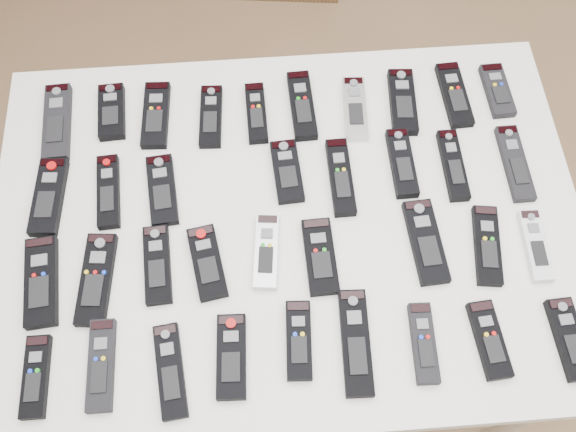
{
  "coord_description": "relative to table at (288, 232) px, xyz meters",
  "views": [
    {
      "loc": [
        0.01,
        -0.46,
        2.0
      ],
      "look_at": [
        0.06,
        0.12,
        0.8
      ],
      "focal_mm": 40.0,
      "sensor_mm": 36.0,
      "label": 1
    }
  ],
  "objects": [
    {
      "name": "remote_30",
      "position": [
        -0.13,
        -0.28,
        0.07
      ],
      "size": [
        0.06,
        0.16,
        0.02
      ],
      "primitive_type": "cube",
      "rotation": [
        0.0,
        0.0,
        -0.04
      ],
      "color": "black",
      "rests_on": "table"
    },
    {
      "name": "remote_8",
      "position": [
        0.41,
        0.29,
        0.07
      ],
      "size": [
        0.06,
        0.18,
        0.02
      ],
      "primitive_type": "cube",
      "rotation": [
        0.0,
        0.0,
        0.04
      ],
      "color": "black",
      "rests_on": "table"
    },
    {
      "name": "remote_35",
      "position": [
        0.52,
        -0.3,
        0.07
      ],
      "size": [
        0.06,
        0.16,
        0.02
      ],
      "primitive_type": "cube",
      "rotation": [
        0.0,
        0.0,
        0.05
      ],
      "color": "black",
      "rests_on": "table"
    },
    {
      "name": "remote_31",
      "position": [
        0.0,
        -0.26,
        0.07
      ],
      "size": [
        0.06,
        0.16,
        0.02
      ],
      "primitive_type": "cube",
      "rotation": [
        0.0,
        0.0,
        -0.06
      ],
      "color": "black",
      "rests_on": "table"
    },
    {
      "name": "remote_7",
      "position": [
        0.29,
        0.28,
        0.07
      ],
      "size": [
        0.07,
        0.18,
        0.02
      ],
      "primitive_type": "cube",
      "rotation": [
        0.0,
        0.0,
        -0.07
      ],
      "color": "black",
      "rests_on": "table"
    },
    {
      "name": "remote_19",
      "position": [
        -0.39,
        -0.11,
        0.07
      ],
      "size": [
        0.08,
        0.2,
        0.02
      ],
      "primitive_type": "cube",
      "rotation": [
        0.0,
        0.0,
        -0.09
      ],
      "color": "black",
      "rests_on": "table"
    },
    {
      "name": "remote_20",
      "position": [
        -0.27,
        -0.08,
        0.07
      ],
      "size": [
        0.06,
        0.17,
        0.02
      ],
      "primitive_type": "cube",
      "rotation": [
        0.0,
        0.0,
        0.06
      ],
      "color": "black",
      "rests_on": "table"
    },
    {
      "name": "remote_17",
      "position": [
        0.51,
        0.1,
        0.07
      ],
      "size": [
        0.05,
        0.19,
        0.02
      ],
      "primitive_type": "cube",
      "rotation": [
        0.0,
        0.0,
        0.01
      ],
      "color": "black",
      "rests_on": "table"
    },
    {
      "name": "remote_22",
      "position": [
        -0.05,
        -0.07,
        0.07
      ],
      "size": [
        0.06,
        0.17,
        0.02
      ],
      "primitive_type": "cube",
      "rotation": [
        0.0,
        0.0,
        -0.11
      ],
      "color": "#B7B7BC",
      "rests_on": "table"
    },
    {
      "name": "remote_3",
      "position": [
        -0.16,
        0.27,
        0.07
      ],
      "size": [
        0.06,
        0.16,
        0.02
      ],
      "primitive_type": "cube",
      "rotation": [
        0.0,
        0.0,
        -0.05
      ],
      "color": "black",
      "rests_on": "table"
    },
    {
      "name": "remote_9",
      "position": [
        0.51,
        0.29,
        0.07
      ],
      "size": [
        0.06,
        0.15,
        0.02
      ],
      "primitive_type": "cube",
      "rotation": [
        0.0,
        0.0,
        0.03
      ],
      "color": "black",
      "rests_on": "table"
    },
    {
      "name": "remote_25",
      "position": [
        0.4,
        -0.09,
        0.07
      ],
      "size": [
        0.07,
        0.18,
        0.02
      ],
      "primitive_type": "cube",
      "rotation": [
        0.0,
        0.0,
        -0.14
      ],
      "color": "black",
      "rests_on": "table"
    },
    {
      "name": "remote_34",
      "position": [
        0.37,
        -0.29,
        0.07
      ],
      "size": [
        0.06,
        0.15,
        0.02
      ],
      "primitive_type": "cube",
      "rotation": [
        0.0,
        0.0,
        0.08
      ],
      "color": "black",
      "rests_on": "table"
    },
    {
      "name": "table",
      "position": [
        0.0,
        0.0,
        0.0
      ],
      "size": [
        1.25,
        0.88,
        0.78
      ],
      "color": "white",
      "rests_on": "ground"
    },
    {
      "name": "remote_12",
      "position": [
        -0.26,
        0.09,
        0.07
      ],
      "size": [
        0.07,
        0.17,
        0.02
      ],
      "primitive_type": "cube",
      "rotation": [
        0.0,
        0.0,
        0.09
      ],
      "color": "black",
      "rests_on": "table"
    },
    {
      "name": "remote_24",
      "position": [
        0.28,
        -0.08,
        0.07
      ],
      "size": [
        0.07,
        0.19,
        0.02
      ],
      "primitive_type": "cube",
      "rotation": [
        0.0,
        0.0,
        0.06
      ],
      "color": "black",
      "rests_on": "table"
    },
    {
      "name": "remote_14",
      "position": [
        0.12,
        0.09,
        0.07
      ],
      "size": [
        0.05,
        0.18,
        0.02
      ],
      "primitive_type": "cube",
      "rotation": [
        0.0,
        0.0,
        0.01
      ],
      "color": "black",
      "rests_on": "table"
    },
    {
      "name": "remote_28",
      "position": [
        -0.37,
        -0.28,
        0.07
      ],
      "size": [
        0.05,
        0.17,
        0.02
      ],
      "primitive_type": "cube",
      "rotation": [
        0.0,
        0.0,
        -0.0
      ],
      "color": "black",
      "rests_on": "table"
    },
    {
      "name": "remote_15",
      "position": [
        0.26,
        0.11,
        0.07
      ],
      "size": [
        0.05,
        0.17,
        0.02
      ],
      "primitive_type": "cube",
      "rotation": [
        0.0,
        0.0,
        0.01
      ],
      "color": "black",
      "rests_on": "table"
    },
    {
      "name": "remote_26",
      "position": [
        0.5,
        -0.1,
        0.07
      ],
      "size": [
        0.05,
        0.16,
        0.02
      ],
      "primitive_type": "cube",
      "rotation": [
        0.0,
        0.0,
        -0.03
      ],
      "color": "silver",
      "rests_on": "table"
    },
    {
      "name": "remote_32",
      "position": [
        0.11,
        -0.27,
        0.07
      ],
      "size": [
        0.06,
        0.21,
        0.02
      ],
      "primitive_type": "cube",
      "rotation": [
        0.0,
        0.0,
        -0.04
      ],
      "color": "black",
      "rests_on": "table"
    },
    {
      "name": "remote_6",
      "position": [
        0.17,
        0.27,
        0.07
      ],
      "size": [
        0.06,
        0.17,
        0.02
      ],
      "primitive_type": "cube",
      "rotation": [
        0.0,
        0.0,
        -0.06
      ],
      "color": "#B7B7BC",
      "rests_on": "table"
    },
    {
      "name": "ground",
      "position": [
        -0.06,
        -0.12,
        -0.72
      ],
      "size": [
        4.0,
        4.0,
        0.0
      ],
      "primitive_type": "plane",
      "color": "olive",
      "rests_on": "ground"
    },
    {
      "name": "remote_18",
      "position": [
        -0.5,
        -0.1,
        0.07
      ],
      "size": [
        0.08,
        0.19,
        0.02
      ],
      "primitive_type": "cube",
      "rotation": [
        0.0,
        0.0,
        0.08
      ],
      "color": "black",
      "rests_on": "table"
    },
    {
      "name": "remote_29",
      "position": [
        -0.24,
        -0.3,
        0.07
      ],
      "size": [
        0.07,
        0.18,
        0.02
      ],
      "primitive_type": "cube",
      "rotation": [
        0.0,
        0.0,
        0.11
      ],
      "color": "black",
      "rests_on": "table"
    },
    {
      "name": "remote_0",
      "position": [
        -0.5,
        0.28,
        0.07
      ],
      "size": [
        0.06,
        0.2,
        0.02
      ],
      "primitive_type": "cube",
      "rotation": [
        0.0,
        0.0,
        0.04
      ],
      "color": "black",
      "rests_on": "table"
    },
    {
      "name": "remote_21",
      "position": [
        -0.17,
        -0.09,
        0.07
      ],
      "size": [
        0.08,
        0.16,
        0.02
      ],
      "primitive_type": "cube",
      "rotation": [
        0.0,
        0.0,
        0.17
      ],
      "color": "black",
      "rests_on": "table"
    },
    {
      "name": "remote_27",
      "position": [
        -0.5,
        -0.29,
        0.07
      ],
      "size": [
        0.04,
        0.15,
        0.02
      ],
      "primitive_type": "cube",
      "rotation": [
        0.0,
        0.0,
        -0.0
      ],
      "color": "black",
      "rests_on": "table"
    },
    {
      "name": "remote_13",
      "position": [
        0.01,
        0.11,
        0.07
      ],
      "size": [
        0.07,
        0.15,
        0.02
      ],
      "primitive_type": "cube",
      "rotation": [
        0.0,
        0.0,
        0.06
      ],
      "color": "black",
      "rests_on": "table"
    },
    {
      "name": "remote_16",
      "position": [
        0.37,
        0.1,
        0.07
      ],
      "size": [
        0.04,
        0.17,
        0.02
      ],
      "primitive_type": "cube",
      "rotation": [
        0.0,
        0.0,
        0.0
      ],
      "color": "black",
      "rests_on": "table"
    },
    {
      "name": "remote_2",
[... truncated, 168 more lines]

